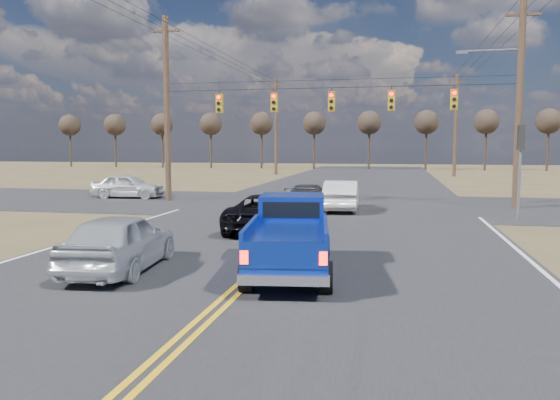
% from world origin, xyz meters
% --- Properties ---
extents(ground, '(160.00, 160.00, 0.00)m').
position_xyz_m(ground, '(0.00, 0.00, 0.00)').
color(ground, brown).
rests_on(ground, ground).
extents(road_main, '(14.00, 120.00, 0.02)m').
position_xyz_m(road_main, '(0.00, 10.00, 0.00)').
color(road_main, '#28282B').
rests_on(road_main, ground).
extents(road_cross, '(120.00, 12.00, 0.02)m').
position_xyz_m(road_cross, '(0.00, 18.00, 0.00)').
color(road_cross, '#28282B').
rests_on(road_cross, ground).
extents(signal_gantry, '(19.60, 4.83, 10.00)m').
position_xyz_m(signal_gantry, '(0.50, 17.79, 5.06)').
color(signal_gantry, '#473323').
rests_on(signal_gantry, ground).
extents(utility_poles, '(19.60, 58.32, 10.00)m').
position_xyz_m(utility_poles, '(0.00, 17.00, 5.23)').
color(utility_poles, '#473323').
rests_on(utility_poles, ground).
extents(treeline, '(87.00, 117.80, 7.40)m').
position_xyz_m(treeline, '(0.00, 26.96, 5.70)').
color(treeline, '#33261C').
rests_on(treeline, ground).
extents(pickup_truck, '(2.45, 5.03, 1.81)m').
position_xyz_m(pickup_truck, '(0.81, 2.50, 0.88)').
color(pickup_truck, black).
rests_on(pickup_truck, ground).
extents(silver_suv, '(2.17, 4.47, 1.47)m').
position_xyz_m(silver_suv, '(-3.33, 1.92, 0.73)').
color(silver_suv, '#B5B8BE').
rests_on(silver_suv, ground).
extents(black_suv, '(2.31, 4.89, 1.35)m').
position_xyz_m(black_suv, '(-1.18, 8.72, 0.68)').
color(black_suv, black).
rests_on(black_suv, ground).
extents(white_car_queue, '(1.71, 4.42, 1.44)m').
position_xyz_m(white_car_queue, '(0.80, 15.50, 0.72)').
color(white_car_queue, silver).
rests_on(white_car_queue, ground).
extents(dgrey_car_queue, '(1.76, 4.29, 1.24)m').
position_xyz_m(dgrey_car_queue, '(-0.80, 15.50, 0.62)').
color(dgrey_car_queue, '#37373C').
rests_on(dgrey_car_queue, ground).
extents(cross_car_west, '(1.96, 4.28, 1.42)m').
position_xyz_m(cross_car_west, '(-11.95, 18.98, 0.71)').
color(cross_car_west, silver).
rests_on(cross_car_west, ground).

